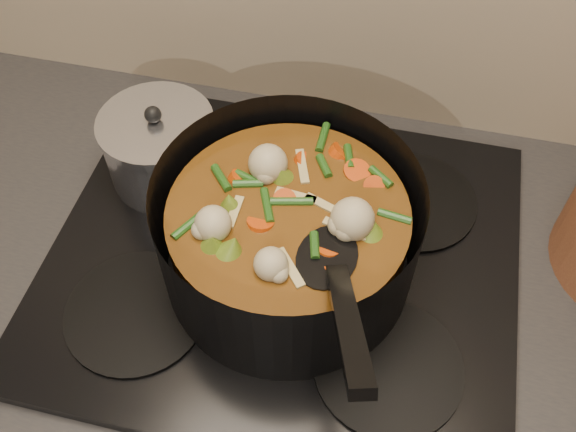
# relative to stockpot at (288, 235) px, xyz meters

# --- Properties ---
(counter) EXTENTS (2.64, 0.64, 0.91)m
(counter) POSITION_rel_stockpot_xyz_m (-0.01, 0.02, -0.55)
(counter) COLOR brown
(counter) RESTS_ON ground
(stovetop) EXTENTS (0.62, 0.54, 0.03)m
(stovetop) POSITION_rel_stockpot_xyz_m (-0.01, 0.02, -0.08)
(stovetop) COLOR black
(stovetop) RESTS_ON counter
(stockpot) EXTENTS (0.34, 0.42, 0.24)m
(stockpot) POSITION_rel_stockpot_xyz_m (0.00, 0.00, 0.00)
(stockpot) COLOR black
(stockpot) RESTS_ON stovetop
(saucepan) EXTENTS (0.16, 0.16, 0.13)m
(saucepan) POSITION_rel_stockpot_xyz_m (-0.21, 0.12, -0.02)
(saucepan) COLOR silver
(saucepan) RESTS_ON stovetop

